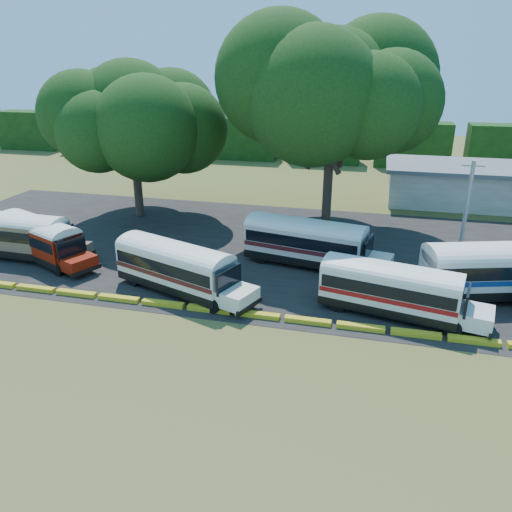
% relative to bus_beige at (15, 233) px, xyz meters
% --- Properties ---
extents(ground, '(160.00, 160.00, 0.00)m').
position_rel_bus_beige_xyz_m(ground, '(18.52, -5.86, -1.98)').
color(ground, '#42541C').
rests_on(ground, ground).
extents(asphalt_strip, '(64.00, 24.00, 0.02)m').
position_rel_bus_beige_xyz_m(asphalt_strip, '(19.52, 6.14, -1.97)').
color(asphalt_strip, black).
rests_on(asphalt_strip, ground).
extents(curb, '(53.70, 0.45, 0.30)m').
position_rel_bus_beige_xyz_m(curb, '(18.52, -4.86, -1.83)').
color(curb, gold).
rests_on(curb, ground).
extents(terminal_building, '(19.00, 9.00, 4.00)m').
position_rel_bus_beige_xyz_m(terminal_building, '(36.52, 24.14, 0.06)').
color(terminal_building, silver).
rests_on(terminal_building, ground).
extents(treeline_backdrop, '(130.00, 4.00, 6.00)m').
position_rel_bus_beige_xyz_m(treeline_backdrop, '(18.52, 42.14, 1.02)').
color(treeline_backdrop, black).
rests_on(treeline_backdrop, ground).
extents(bus_beige, '(10.56, 2.93, 3.44)m').
position_rel_bus_beige_xyz_m(bus_beige, '(0.00, 0.00, 0.00)').
color(bus_beige, black).
rests_on(bus_beige, ground).
extents(bus_red, '(9.89, 6.15, 3.21)m').
position_rel_bus_beige_xyz_m(bus_red, '(2.19, 0.01, -0.13)').
color(bus_red, black).
rests_on(bus_red, ground).
extents(bus_cream_west, '(10.34, 5.83, 3.32)m').
position_rel_bus_beige_xyz_m(bus_cream_west, '(14.19, -2.71, -0.10)').
color(bus_cream_west, black).
rests_on(bus_cream_west, ground).
extents(bus_cream_east, '(10.92, 4.62, 3.49)m').
position_rel_bus_beige_xyz_m(bus_cream_east, '(21.74, 3.69, -0.00)').
color(bus_cream_east, black).
rests_on(bus_cream_east, ground).
extents(bus_white_red, '(10.03, 4.40, 3.20)m').
position_rel_bus_beige_xyz_m(bus_white_red, '(27.69, -2.63, -0.16)').
color(bus_white_red, black).
rests_on(bus_white_red, ground).
extents(bus_white_blue, '(11.47, 5.91, 3.67)m').
position_rel_bus_beige_xyz_m(bus_white_blue, '(34.26, 1.30, 0.10)').
color(bus_white_blue, black).
rests_on(bus_white_blue, ground).
extents(tree_west, '(12.43, 12.43, 14.25)m').
position_rel_bus_beige_xyz_m(tree_west, '(4.23, 12.10, 7.69)').
color(tree_west, '#3B261D').
rests_on(tree_west, ground).
extents(tree_center, '(13.22, 13.22, 16.61)m').
position_rel_bus_beige_xyz_m(tree_center, '(22.09, 12.34, 9.75)').
color(tree_center, '#3B261D').
rests_on(tree_center, ground).
extents(utility_pole, '(1.60, 0.30, 7.46)m').
position_rel_bus_beige_xyz_m(utility_pole, '(32.79, 7.93, 1.86)').
color(utility_pole, gray).
rests_on(utility_pole, ground).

